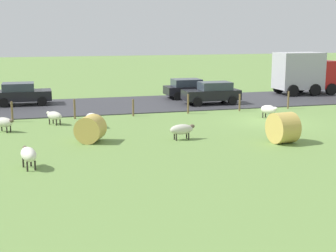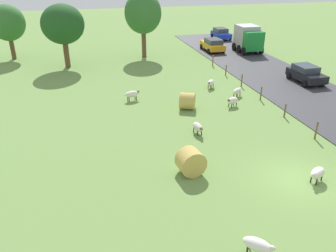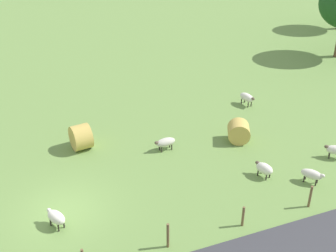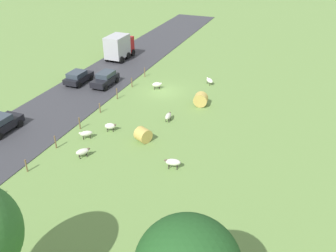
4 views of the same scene
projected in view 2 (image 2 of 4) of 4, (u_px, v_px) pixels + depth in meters
The scene contains 23 objects.
ground_plane at pixel (295, 180), 17.96m from camera, with size 160.00×160.00×0.00m, color #6B8E47.
sheep_0 at pixel (132, 94), 28.12m from camera, with size 1.34×0.81×0.85m.
sheep_1 at pixel (258, 245), 13.16m from camera, with size 1.21×1.21×0.74m.
sheep_2 at pixel (237, 91), 29.01m from camera, with size 1.18×1.06×0.76m.
sheep_3 at pixel (233, 101), 26.97m from camera, with size 1.14×0.88×0.80m.
sheep_4 at pixel (317, 173), 17.58m from camera, with size 1.18×0.97×0.81m.
sheep_5 at pixel (198, 127), 22.61m from camera, with size 0.60×1.31×0.77m.
sheep_6 at pixel (211, 83), 30.99m from camera, with size 1.09×1.17×0.79m.
hay_bale_0 at pixel (187, 101), 26.52m from camera, with size 1.29×1.29×1.13m, color tan.
hay_bale_1 at pixel (191, 162), 18.21m from camera, with size 1.47×1.47×1.04m, color tan.
tree_0 at pixel (143, 13), 39.52m from camera, with size 4.31×4.31×7.54m.
tree_1 at pixel (63, 24), 35.62m from camera, with size 4.50×4.50×6.70m.
tree_3 at pixel (7, 23), 39.01m from camera, with size 3.95×3.95×6.27m.
fence_post_2 at pixel (316, 130), 21.89m from camera, with size 0.12×0.12×1.26m, color brown.
fence_post_3 at pixel (285, 111), 25.09m from camera, with size 0.12×0.12×1.06m, color brown.
fence_post_4 at pixel (261, 93), 28.22m from camera, with size 0.12×0.12×1.20m, color brown.
fence_post_5 at pixel (242, 80), 31.37m from camera, with size 0.12×0.12×1.21m, color brown.
fence_post_6 at pixel (226, 70), 34.55m from camera, with size 0.12×0.12×1.10m, color brown.
fence_post_7 at pixel (213, 61), 37.68m from camera, with size 0.12×0.12×1.21m, color brown.
truck_1 at pixel (248, 38), 43.08m from camera, with size 2.68×3.89×3.27m.
car_1 at pixel (221, 33), 51.15m from camera, with size 2.11×3.93×1.56m.
car_3 at pixel (306, 74), 32.36m from camera, with size 2.21×3.95×1.58m.
car_4 at pixel (213, 45), 43.95m from camera, with size 2.21×4.23×1.61m.
Camera 2 is at (-10.33, -12.76, 10.33)m, focal length 36.26 mm.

